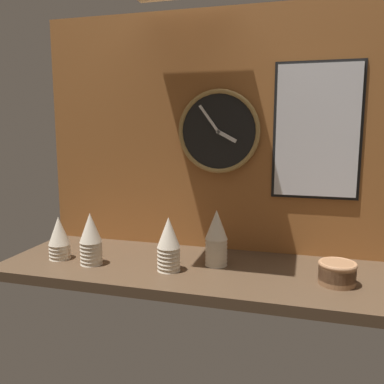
{
  "coord_description": "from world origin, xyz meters",
  "views": [
    {
      "loc": [
        0.4,
        -1.51,
        0.56
      ],
      "look_at": [
        -0.04,
        0.04,
        0.29
      ],
      "focal_mm": 38.0,
      "sensor_mm": 36.0,
      "label": 1
    }
  ],
  "objects_px": {
    "cup_stack_center_right": "(216,238)",
    "wall_clock": "(219,132)",
    "menu_board": "(317,131)",
    "cup_stack_center": "(169,244)",
    "cup_stack_far_left": "(59,238)",
    "bowl_stack_far_right": "(337,272)",
    "cup_stack_left": "(91,239)"
  },
  "relations": [
    {
      "from": "cup_stack_center_right",
      "to": "wall_clock",
      "type": "height_order",
      "value": "wall_clock"
    },
    {
      "from": "cup_stack_center_right",
      "to": "menu_board",
      "type": "distance_m",
      "value": 0.6
    },
    {
      "from": "wall_clock",
      "to": "menu_board",
      "type": "xyz_separation_m",
      "value": [
        0.41,
        0.01,
        0.0
      ]
    },
    {
      "from": "cup_stack_center",
      "to": "wall_clock",
      "type": "relative_size",
      "value": 0.58
    },
    {
      "from": "cup_stack_far_left",
      "to": "cup_stack_center",
      "type": "relative_size",
      "value": 0.85
    },
    {
      "from": "cup_stack_center_right",
      "to": "wall_clock",
      "type": "relative_size",
      "value": 0.62
    },
    {
      "from": "bowl_stack_far_right",
      "to": "cup_stack_left",
      "type": "bearing_deg",
      "value": -177.22
    },
    {
      "from": "cup_stack_center_right",
      "to": "cup_stack_center",
      "type": "xyz_separation_m",
      "value": [
        -0.16,
        -0.11,
        -0.01
      ]
    },
    {
      "from": "menu_board",
      "to": "bowl_stack_far_right",
      "type": "bearing_deg",
      "value": -73.83
    },
    {
      "from": "cup_stack_far_left",
      "to": "wall_clock",
      "type": "distance_m",
      "value": 0.82
    },
    {
      "from": "cup_stack_far_left",
      "to": "cup_stack_center_right",
      "type": "bearing_deg",
      "value": 8.73
    },
    {
      "from": "cup_stack_center",
      "to": "bowl_stack_far_right",
      "type": "xyz_separation_m",
      "value": [
        0.62,
        0.03,
        -0.06
      ]
    },
    {
      "from": "wall_clock",
      "to": "menu_board",
      "type": "relative_size",
      "value": 0.65
    },
    {
      "from": "cup_stack_center_right",
      "to": "menu_board",
      "type": "relative_size",
      "value": 0.4
    },
    {
      "from": "cup_stack_center_right",
      "to": "cup_stack_far_left",
      "type": "xyz_separation_m",
      "value": [
        -0.65,
        -0.1,
        -0.02
      ]
    },
    {
      "from": "cup_stack_center",
      "to": "wall_clock",
      "type": "xyz_separation_m",
      "value": [
        0.12,
        0.32,
        0.42
      ]
    },
    {
      "from": "bowl_stack_far_right",
      "to": "menu_board",
      "type": "height_order",
      "value": "menu_board"
    },
    {
      "from": "cup_stack_center_right",
      "to": "menu_board",
      "type": "bearing_deg",
      "value": 30.52
    },
    {
      "from": "cup_stack_far_left",
      "to": "cup_stack_left",
      "type": "relative_size",
      "value": 0.85
    },
    {
      "from": "cup_stack_far_left",
      "to": "cup_stack_left",
      "type": "xyz_separation_m",
      "value": [
        0.16,
        -0.03,
        0.02
      ]
    },
    {
      "from": "cup_stack_center_right",
      "to": "cup_stack_left",
      "type": "distance_m",
      "value": 0.51
    },
    {
      "from": "cup_stack_far_left",
      "to": "wall_clock",
      "type": "xyz_separation_m",
      "value": [
        0.61,
        0.31,
        0.44
      ]
    },
    {
      "from": "cup_stack_far_left",
      "to": "cup_stack_left",
      "type": "distance_m",
      "value": 0.17
    },
    {
      "from": "cup_stack_center",
      "to": "menu_board",
      "type": "xyz_separation_m",
      "value": [
        0.53,
        0.33,
        0.43
      ]
    },
    {
      "from": "bowl_stack_far_right",
      "to": "cup_stack_far_left",
      "type": "bearing_deg",
      "value": -178.93
    },
    {
      "from": "cup_stack_center_right",
      "to": "menu_board",
      "type": "height_order",
      "value": "menu_board"
    },
    {
      "from": "cup_stack_center",
      "to": "menu_board",
      "type": "bearing_deg",
      "value": 31.61
    },
    {
      "from": "bowl_stack_far_right",
      "to": "menu_board",
      "type": "relative_size",
      "value": 0.24
    },
    {
      "from": "bowl_stack_far_right",
      "to": "wall_clock",
      "type": "relative_size",
      "value": 0.37
    },
    {
      "from": "cup_stack_center",
      "to": "menu_board",
      "type": "height_order",
      "value": "menu_board"
    },
    {
      "from": "cup_stack_center",
      "to": "bowl_stack_far_right",
      "type": "relative_size",
      "value": 1.58
    },
    {
      "from": "cup_stack_center",
      "to": "wall_clock",
      "type": "bearing_deg",
      "value": 68.85
    }
  ]
}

